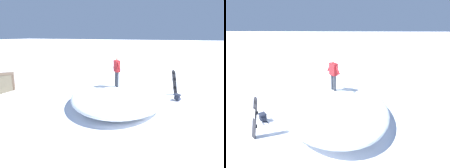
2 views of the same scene
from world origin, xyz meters
TOP-DOWN VIEW (x-y plane):
  - ground at (0.00, 0.00)m, footprint 240.00×240.00m
  - snow_mound at (-0.48, -0.49)m, footprint 6.72×8.25m
  - snowboarder_standing at (-0.54, -0.71)m, footprint 0.72×0.81m
  - snowboard_primary_upright at (2.16, 1.88)m, footprint 0.44×0.45m
  - backpack_near at (2.46, 0.88)m, footprint 0.58×0.58m

SIDE VIEW (x-z plane):
  - ground at x=0.00m, z-range 0.00..0.00m
  - backpack_near at x=2.46m, z-range 0.01..0.39m
  - snow_mound at x=-0.48m, z-range 0.00..0.91m
  - snowboard_primary_upright at x=2.16m, z-range 0.02..1.60m
  - snowboarder_standing at x=-0.54m, z-range 1.03..2.66m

